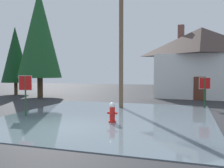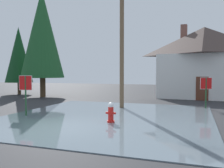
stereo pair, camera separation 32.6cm
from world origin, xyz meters
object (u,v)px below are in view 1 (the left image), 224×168
at_px(stop_sign_near, 25,87).
at_px(pine_tree_mid_left, 39,33).
at_px(pine_tree_tall_left, 15,55).
at_px(fire_hydrant, 112,113).
at_px(stop_sign_far, 205,87).
at_px(utility_pole, 121,41).
at_px(house, 201,61).

height_order(stop_sign_near, pine_tree_mid_left, pine_tree_mid_left).
distance_m(stop_sign_near, pine_tree_tall_left, 14.86).
bearing_deg(fire_hydrant, stop_sign_near, 177.57).
xyz_separation_m(stop_sign_near, fire_hydrant, (4.89, -0.21, -1.09)).
relative_size(stop_sign_near, fire_hydrant, 2.29).
relative_size(stop_sign_far, pine_tree_mid_left, 0.20).
relative_size(utility_pole, stop_sign_far, 4.16).
height_order(fire_hydrant, house, house).
distance_m(fire_hydrant, pine_tree_mid_left, 15.18).
relative_size(fire_hydrant, pine_tree_tall_left, 0.13).
relative_size(utility_pole, house, 0.95).
xyz_separation_m(fire_hydrant, utility_pole, (-0.93, 4.87, 3.91)).
height_order(stop_sign_near, utility_pole, utility_pole).
bearing_deg(pine_tree_tall_left, stop_sign_far, -15.09).
height_order(house, pine_tree_tall_left, pine_tree_tall_left).
height_order(fire_hydrant, pine_tree_tall_left, pine_tree_tall_left).
bearing_deg(pine_tree_mid_left, pine_tree_tall_left, 158.39).
xyz_separation_m(stop_sign_near, house, (9.26, 13.77, 1.88)).
bearing_deg(house, stop_sign_far, -90.44).
bearing_deg(fire_hydrant, pine_tree_mid_left, 137.10).
distance_m(fire_hydrant, utility_pole, 6.31).
bearing_deg(house, utility_pole, -120.25).
height_order(utility_pole, stop_sign_far, utility_pole).
xyz_separation_m(stop_sign_far, pine_tree_tall_left, (-18.78, 5.07, 2.84)).
bearing_deg(fire_hydrant, utility_pole, 100.84).
xyz_separation_m(utility_pole, pine_tree_tall_left, (-13.53, 6.37, -0.11)).
xyz_separation_m(house, pine_tree_tall_left, (-18.84, -2.74, 0.84)).
bearing_deg(stop_sign_far, utility_pole, -166.07).
distance_m(utility_pole, stop_sign_far, 6.16).
distance_m(stop_sign_near, stop_sign_far, 10.97).
height_order(fire_hydrant, stop_sign_far, stop_sign_far).
distance_m(house, pine_tree_mid_left, 15.57).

